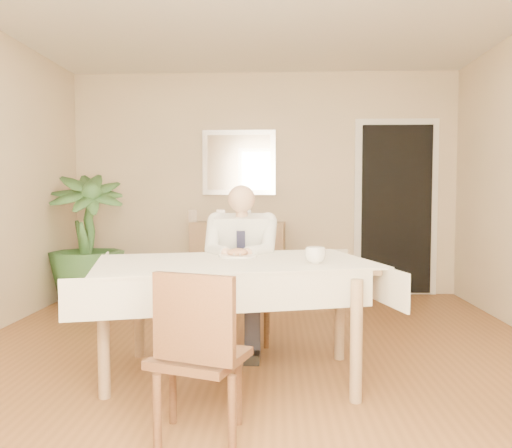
{
  "coord_description": "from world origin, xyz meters",
  "views": [
    {
      "loc": [
        0.15,
        -3.41,
        1.17
      ],
      "look_at": [
        0.0,
        0.35,
        0.95
      ],
      "focal_mm": 35.0,
      "sensor_mm": 36.0,
      "label": 1
    }
  ],
  "objects_px": {
    "chair_near": "(197,350)",
    "coffee_mug": "(315,255)",
    "seated_man": "(241,258)",
    "potted_palm": "(87,239)",
    "dining_table": "(234,274)",
    "chair_far": "(243,272)",
    "sideboard": "(238,259)"
  },
  "relations": [
    {
      "from": "chair_near",
      "to": "coffee_mug",
      "type": "xyz_separation_m",
      "value": [
        0.6,
        0.8,
        0.34
      ]
    },
    {
      "from": "seated_man",
      "to": "coffee_mug",
      "type": "height_order",
      "value": "seated_man"
    },
    {
      "from": "coffee_mug",
      "to": "potted_palm",
      "type": "height_order",
      "value": "potted_palm"
    },
    {
      "from": "dining_table",
      "to": "chair_near",
      "type": "height_order",
      "value": "chair_near"
    },
    {
      "from": "coffee_mug",
      "to": "potted_palm",
      "type": "distance_m",
      "value": 3.17
    },
    {
      "from": "coffee_mug",
      "to": "dining_table",
      "type": "bearing_deg",
      "value": 167.68
    },
    {
      "from": "dining_table",
      "to": "chair_near",
      "type": "distance_m",
      "value": 0.94
    },
    {
      "from": "dining_table",
      "to": "chair_far",
      "type": "bearing_deg",
      "value": 75.02
    },
    {
      "from": "sideboard",
      "to": "potted_palm",
      "type": "xyz_separation_m",
      "value": [
        -1.59,
        -0.49,
        0.27
      ]
    },
    {
      "from": "sideboard",
      "to": "potted_palm",
      "type": "distance_m",
      "value": 1.69
    },
    {
      "from": "seated_man",
      "to": "sideboard",
      "type": "xyz_separation_m",
      "value": [
        -0.17,
        1.99,
        -0.26
      ]
    },
    {
      "from": "dining_table",
      "to": "chair_far",
      "type": "distance_m",
      "value": 0.9
    },
    {
      "from": "chair_near",
      "to": "seated_man",
      "type": "height_order",
      "value": "seated_man"
    },
    {
      "from": "dining_table",
      "to": "seated_man",
      "type": "distance_m",
      "value": 0.59
    },
    {
      "from": "chair_near",
      "to": "potted_palm",
      "type": "xyz_separation_m",
      "value": [
        -1.67,
        3.01,
        0.24
      ]
    },
    {
      "from": "chair_near",
      "to": "sideboard",
      "type": "xyz_separation_m",
      "value": [
        -0.08,
        3.5,
        -0.03
      ]
    },
    {
      "from": "sideboard",
      "to": "potted_palm",
      "type": "relative_size",
      "value": 0.77
    },
    {
      "from": "seated_man",
      "to": "potted_palm",
      "type": "bearing_deg",
      "value": 139.54
    },
    {
      "from": "dining_table",
      "to": "potted_palm",
      "type": "distance_m",
      "value": 2.74
    },
    {
      "from": "seated_man",
      "to": "sideboard",
      "type": "height_order",
      "value": "seated_man"
    },
    {
      "from": "seated_man",
      "to": "potted_palm",
      "type": "relative_size",
      "value": 0.89
    },
    {
      "from": "chair_near",
      "to": "chair_far",
      "type": "bearing_deg",
      "value": 106.32
    },
    {
      "from": "dining_table",
      "to": "chair_far",
      "type": "height_order",
      "value": "chair_far"
    },
    {
      "from": "chair_far",
      "to": "sideboard",
      "type": "height_order",
      "value": "chair_far"
    },
    {
      "from": "seated_man",
      "to": "sideboard",
      "type": "distance_m",
      "value": 2.02
    },
    {
      "from": "seated_man",
      "to": "coffee_mug",
      "type": "bearing_deg",
      "value": -54.24
    },
    {
      "from": "sideboard",
      "to": "dining_table",
      "type": "bearing_deg",
      "value": -80.9
    },
    {
      "from": "sideboard",
      "to": "seated_man",
      "type": "bearing_deg",
      "value": -79.76
    },
    {
      "from": "chair_far",
      "to": "potted_palm",
      "type": "xyz_separation_m",
      "value": [
        -1.77,
        1.21,
        0.16
      ]
    },
    {
      "from": "chair_far",
      "to": "potted_palm",
      "type": "relative_size",
      "value": 0.69
    },
    {
      "from": "chair_near",
      "to": "seated_man",
      "type": "xyz_separation_m",
      "value": [
        0.09,
        1.5,
        0.23
      ]
    },
    {
      "from": "chair_far",
      "to": "chair_near",
      "type": "relative_size",
      "value": 1.16
    }
  ]
}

